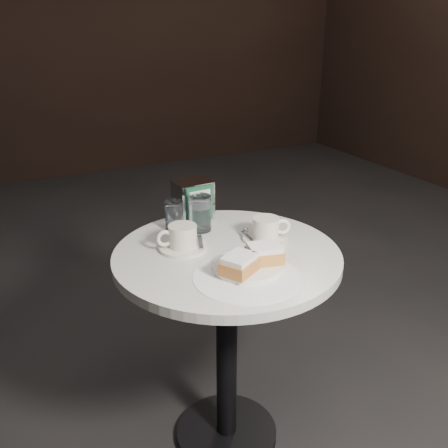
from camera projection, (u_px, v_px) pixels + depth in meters
The scene contains 9 objects.
ground at pixel (226, 435), 1.82m from camera, with size 7.00×7.00×0.00m, color black.
cafe_table at pixel (227, 307), 1.61m from camera, with size 0.70×0.70×0.74m.
sugar_spill at pixel (247, 277), 1.38m from camera, with size 0.30×0.30×0.00m, color white.
beignet_plate at pixel (250, 262), 1.41m from camera, with size 0.23×0.23×0.07m.
coffee_cup_left at pixel (182, 239), 1.53m from camera, with size 0.17×0.17×0.08m.
coffee_cup_right at pixel (266, 230), 1.60m from camera, with size 0.19×0.19×0.08m.
water_glass_left at pixel (174, 216), 1.67m from camera, with size 0.06×0.06×0.10m.
water_glass_right at pixel (200, 214), 1.66m from camera, with size 0.08×0.08×0.12m.
napkin_dispenser at pixel (193, 201), 1.73m from camera, with size 0.13×0.11×0.14m.
Camera 1 is at (-0.63, -1.22, 1.42)m, focal length 40.00 mm.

